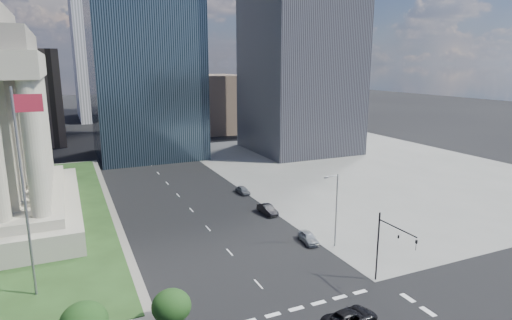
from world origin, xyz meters
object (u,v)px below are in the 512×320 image
street_lamp_north (335,206)px  parked_sedan_near (308,237)px  pickup_truck (350,318)px  flagpole (25,183)px  traffic_signal_ne (390,242)px  parked_sedan_far (243,190)px  parked_sedan_mid (267,209)px

street_lamp_north → parked_sedan_near: street_lamp_north is taller
street_lamp_north → pickup_truck: size_ratio=1.80×
parked_sedan_near → flagpole: bearing=-166.5°
street_lamp_north → flagpole: bearing=-178.4°
traffic_signal_ne → parked_sedan_far: (-1.09, 38.36, -4.57)m
pickup_truck → parked_sedan_near: bearing=-25.4°
flagpole → traffic_signal_ne: 36.69m
traffic_signal_ne → parked_sedan_near: traffic_signal_ne is taller
traffic_signal_ne → parked_sedan_mid: 26.80m
parked_sedan_near → parked_sedan_far: size_ratio=1.08×
flagpole → traffic_signal_ne: bearing=-16.7°
street_lamp_north → parked_sedan_near: size_ratio=2.32×
flagpole → pickup_truck: 32.57m
pickup_truck → parked_sedan_mid: pickup_truck is taller
street_lamp_north → parked_sedan_far: size_ratio=2.50×
parked_sedan_mid → street_lamp_north: bearing=-84.8°
parked_sedan_mid → pickup_truck: bearing=-105.8°
street_lamp_north → pickup_truck: street_lamp_north is taller
flagpole → parked_sedan_far: (33.24, 28.05, -12.43)m
pickup_truck → parked_sedan_mid: bearing=-17.5°
parked_sedan_mid → parked_sedan_far: bearing=82.4°
flagpole → parked_sedan_mid: bearing=26.2°
parked_sedan_mid → parked_sedan_far: 12.01m
traffic_signal_ne → pickup_truck: (-7.87, -4.13, -4.48)m
pickup_truck → parked_sedan_mid: 31.11m
parked_sedan_near → parked_sedan_mid: size_ratio=0.94×
flagpole → street_lamp_north: 35.95m
flagpole → traffic_signal_ne: size_ratio=2.50×
street_lamp_north → pickup_truck: (-8.69, -15.43, -4.89)m
parked_sedan_mid → parked_sedan_far: parked_sedan_mid is taller
traffic_signal_ne → pickup_truck: 9.95m
pickup_truck → parked_sedan_mid: (6.13, 30.50, -0.02)m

